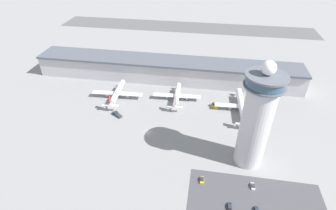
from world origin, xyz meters
name	(u,v)px	position (x,y,z in m)	size (l,w,h in m)	color
ground_plane	(148,132)	(0.00, 0.00, 0.00)	(1000.00, 1000.00, 0.00)	gray
terminal_building	(167,70)	(0.00, 70.00, 9.06)	(215.50, 25.00, 17.91)	#B2B2B7
runway_strip	(185,27)	(0.00, 211.25, 0.00)	(323.25, 44.00, 0.01)	#515154
control_tower	(257,119)	(59.47, -13.74, 28.57)	(19.27, 19.27, 59.99)	#BCBCC1
airplane_gate_alpha	(117,93)	(-31.88, 34.86, 4.39)	(38.31, 35.05, 13.25)	white
airplane_gate_bravo	(177,96)	(12.73, 39.82, 3.91)	(35.47, 32.63, 12.11)	white
airplane_gate_charlie	(242,106)	(59.04, 33.40, 4.11)	(37.17, 42.56, 13.54)	white
service_truck_catering	(117,114)	(-25.15, 13.91, 0.94)	(8.31, 6.64, 2.72)	black
service_truck_fuel	(214,106)	(40.32, 35.40, 1.08)	(5.07, 6.21, 3.11)	black
car_grey_coupe	(202,180)	(35.75, -32.37, 0.59)	(1.90, 4.33, 1.53)	black
car_black_suv	(230,207)	(49.21, -45.76, 0.55)	(1.93, 4.39, 1.42)	black
car_silver_sedan	(253,186)	(60.94, -32.03, 0.56)	(1.86, 4.28, 1.46)	black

